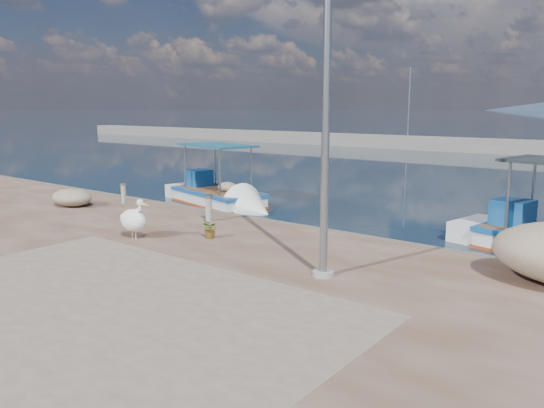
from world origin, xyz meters
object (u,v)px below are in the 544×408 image
at_px(pelican, 134,220).
at_px(boat_left, 217,198).
at_px(lamp_post, 327,113).
at_px(bollard_near, 209,207).

bearing_deg(pelican, boat_left, 117.39).
xyz_separation_m(boat_left, pelican, (3.74, -7.03, 0.79)).
distance_m(boat_left, lamp_post, 11.98).
distance_m(pelican, lamp_post, 6.27).
bearing_deg(lamp_post, boat_left, 144.74).
bearing_deg(boat_left, bollard_near, -35.47).
xyz_separation_m(pelican, lamp_post, (5.60, 0.43, 2.79)).
bearing_deg(boat_left, lamp_post, -21.98).
relative_size(lamp_post, bollard_near, 8.72).
bearing_deg(bollard_near, pelican, -90.06).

